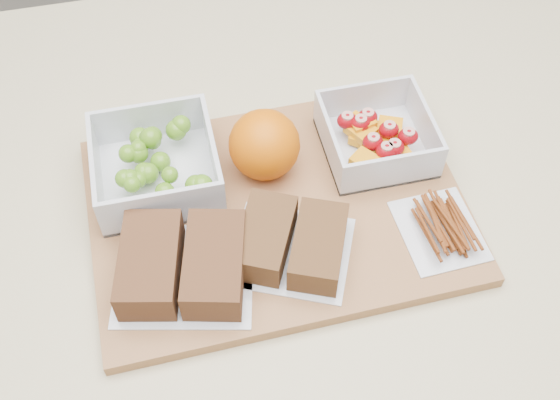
# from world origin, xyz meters

# --- Properties ---
(counter) EXTENTS (1.20, 0.90, 0.90)m
(counter) POSITION_xyz_m (0.00, 0.00, 0.45)
(counter) COLOR beige
(counter) RESTS_ON ground
(cutting_board) EXTENTS (0.43, 0.31, 0.02)m
(cutting_board) POSITION_xyz_m (-0.01, 0.01, 0.91)
(cutting_board) COLOR #A26E43
(cutting_board) RESTS_ON counter
(grape_container) EXTENTS (0.14, 0.14, 0.06)m
(grape_container) POSITION_xyz_m (-0.13, 0.08, 0.94)
(grape_container) COLOR silver
(grape_container) RESTS_ON cutting_board
(fruit_container) EXTENTS (0.12, 0.12, 0.05)m
(fruit_container) POSITION_xyz_m (0.13, 0.06, 0.94)
(fruit_container) COLOR silver
(fruit_container) RESTS_ON cutting_board
(orange) EXTENTS (0.08, 0.08, 0.08)m
(orange) POSITION_xyz_m (-0.01, 0.06, 0.96)
(orange) COLOR #E46505
(orange) RESTS_ON cutting_board
(sandwich_bag_left) EXTENTS (0.17, 0.16, 0.04)m
(sandwich_bag_left) POSITION_xyz_m (-0.12, -0.06, 0.94)
(sandwich_bag_left) COLOR silver
(sandwich_bag_left) RESTS_ON cutting_board
(sandwich_bag_center) EXTENTS (0.16, 0.15, 0.04)m
(sandwich_bag_center) POSITION_xyz_m (-0.01, -0.06, 0.93)
(sandwich_bag_center) COLOR silver
(sandwich_bag_center) RESTS_ON cutting_board
(pretzel_bag) EXTENTS (0.09, 0.11, 0.02)m
(pretzel_bag) POSITION_xyz_m (0.16, -0.07, 0.93)
(pretzel_bag) COLOR silver
(pretzel_bag) RESTS_ON cutting_board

